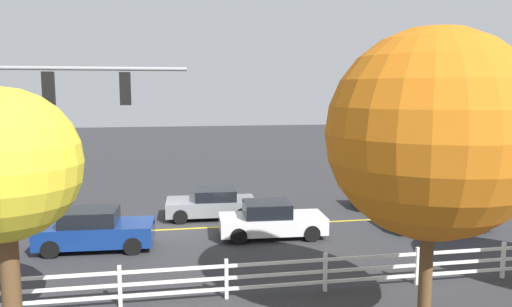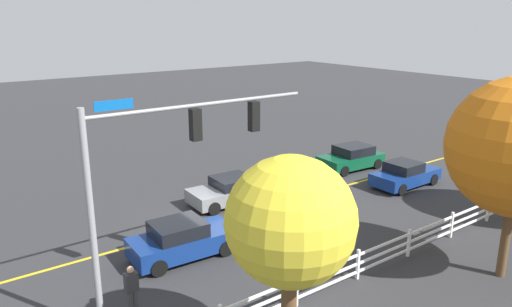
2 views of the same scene
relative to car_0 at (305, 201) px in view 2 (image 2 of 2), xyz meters
The scene contains 11 objects.
ground_plane 4.40m from the car_0, 23.15° to the right, with size 120.00×120.00×0.00m, color #2D2D30.
lane_center_stripe 1.84m from the car_0, 90.12° to the right, with size 28.00×0.16×0.01m, color gold.
signal_assembly 10.03m from the car_0, 19.61° to the left, with size 7.62×0.38×6.89m.
car_0 is the anchor object (origin of this frame).
car_1 7.16m from the car_0, behind, with size 4.11×1.92×1.41m.
car_2 6.71m from the car_0, ahead, with size 4.21×2.09×1.50m.
car_3 3.94m from the car_0, 58.39° to the right, with size 4.11×2.16×1.36m.
car_4 8.09m from the car_0, 152.27° to the right, with size 4.14×2.24×1.46m.
pedestrian 10.19m from the car_0, 16.30° to the left, with size 0.40×0.26×1.69m.
white_rail_fence 5.63m from the car_0, 79.80° to the left, with size 26.10×0.10×1.15m.
tree_0 11.20m from the car_0, 45.76° to the left, with size 3.29×3.29×5.91m.
Camera 2 is at (10.58, 17.68, 9.08)m, focal length 34.13 mm.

